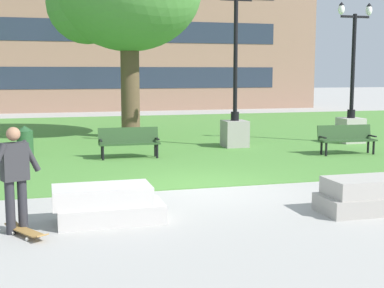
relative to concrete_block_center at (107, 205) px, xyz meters
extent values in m
plane|color=#A3A09B|center=(2.32, 2.14, -0.31)|extent=(140.00, 140.00, 0.00)
cube|color=#4C8438|center=(2.32, 12.14, -0.30)|extent=(40.00, 20.00, 0.02)
cube|color=#BCB7B2|center=(0.07, 0.00, -0.15)|extent=(1.80, 0.90, 0.32)
cube|color=beige|center=(-0.08, 0.00, 0.17)|extent=(1.66, 0.83, 0.32)
cube|color=#9E9991|center=(4.72, -0.58, -0.15)|extent=(1.80, 0.90, 0.32)
cube|color=#A6A098|center=(4.77, -0.58, 0.17)|extent=(1.66, 0.83, 0.32)
cylinder|color=#28282D|center=(-1.37, -0.21, 0.12)|extent=(0.15, 0.15, 0.86)
cylinder|color=#28282D|center=(-1.55, -0.29, 0.12)|extent=(0.15, 0.15, 0.86)
cube|color=#2D2D30|center=(-1.46, -0.25, 0.85)|extent=(0.46, 0.37, 0.60)
cylinder|color=#2D2D30|center=(-1.22, -0.03, 0.90)|extent=(0.34, 0.22, 0.54)
sphere|color=#9E7051|center=(-1.46, -0.25, 1.29)|extent=(0.22, 0.22, 0.22)
cube|color=olive|center=(-1.32, -0.49, -0.22)|extent=(0.58, 0.79, 0.02)
cube|color=olive|center=(-1.09, -0.87, -0.20)|extent=(0.23, 0.21, 0.06)
cube|color=olive|center=(-1.55, -0.10, -0.20)|extent=(0.23, 0.21, 0.06)
cylinder|color=silver|center=(-1.11, -0.62, -0.28)|extent=(0.05, 0.06, 0.06)
cylinder|color=silver|center=(-1.30, -0.73, -0.28)|extent=(0.05, 0.06, 0.06)
cylinder|color=silver|center=(-1.34, -0.24, -0.28)|extent=(0.05, 0.06, 0.06)
cylinder|color=silver|center=(-1.53, -0.35, -0.28)|extent=(0.05, 0.06, 0.06)
cube|color=#284723|center=(1.40, 6.60, 0.15)|extent=(1.81, 0.48, 0.05)
cube|color=#284723|center=(1.40, 6.85, 0.38)|extent=(1.80, 0.16, 0.46)
cube|color=black|center=(0.56, 6.62, 0.27)|extent=(0.07, 0.40, 0.04)
cube|color=black|center=(2.24, 6.59, 0.27)|extent=(0.07, 0.40, 0.04)
cylinder|color=black|center=(0.60, 6.46, -0.08)|extent=(0.07, 0.07, 0.41)
cylinder|color=black|center=(2.20, 6.43, -0.08)|extent=(0.07, 0.07, 0.41)
cylinder|color=black|center=(0.60, 6.78, -0.08)|extent=(0.07, 0.07, 0.41)
cylinder|color=black|center=(2.20, 6.75, -0.08)|extent=(0.07, 0.07, 0.41)
cube|color=#284723|center=(8.05, 5.57, 0.15)|extent=(1.82, 0.53, 0.05)
cube|color=#284723|center=(8.06, 5.82, 0.38)|extent=(1.80, 0.21, 0.46)
cube|color=black|center=(7.21, 5.61, 0.27)|extent=(0.08, 0.40, 0.04)
cube|color=black|center=(8.89, 5.52, 0.27)|extent=(0.08, 0.40, 0.04)
cylinder|color=black|center=(7.24, 5.45, -0.08)|extent=(0.07, 0.07, 0.41)
cylinder|color=black|center=(8.84, 5.37, -0.08)|extent=(0.07, 0.07, 0.41)
cylinder|color=black|center=(7.26, 5.77, -0.08)|extent=(0.07, 0.07, 0.41)
cylinder|color=black|center=(8.86, 5.69, -0.08)|extent=(0.07, 0.07, 0.41)
cube|color=gray|center=(5.27, 8.17, 0.16)|extent=(0.80, 0.80, 0.90)
cylinder|color=black|center=(5.27, 8.17, 0.76)|extent=(0.28, 0.28, 0.30)
cylinder|color=black|center=(5.27, 8.17, 2.68)|extent=(0.14, 0.14, 4.13)
cube|color=black|center=(5.27, 8.17, 4.65)|extent=(1.10, 0.08, 0.08)
cube|color=#ADA89E|center=(9.68, 8.05, 0.16)|extent=(0.80, 0.80, 0.90)
cylinder|color=black|center=(9.68, 8.05, 0.76)|extent=(0.28, 0.28, 0.30)
cylinder|color=black|center=(9.68, 8.05, 2.45)|extent=(0.14, 0.14, 3.68)
cube|color=black|center=(9.68, 8.05, 4.19)|extent=(1.10, 0.08, 0.08)
ellipsoid|color=white|center=(9.13, 8.05, 4.43)|extent=(0.22, 0.22, 0.36)
cone|color=black|center=(9.13, 8.05, 4.63)|extent=(0.20, 0.20, 0.13)
ellipsoid|color=white|center=(10.23, 8.05, 4.43)|extent=(0.22, 0.22, 0.36)
cone|color=black|center=(10.23, 8.05, 4.63)|extent=(0.20, 0.20, 0.13)
cylinder|color=brown|center=(2.21, 11.60, 1.79)|extent=(0.72, 0.72, 4.16)
sphere|color=#4C893D|center=(0.68, 12.16, 4.84)|extent=(3.05, 3.05, 3.05)
cylinder|color=#234C28|center=(-1.60, 7.59, 0.11)|extent=(0.48, 0.48, 0.80)
cone|color=#234C28|center=(-1.60, 7.59, 0.59)|extent=(0.49, 0.49, 0.16)
cube|color=#8E6B56|center=(4.71, 26.64, 5.23)|extent=(26.24, 1.00, 11.08)
cube|color=#232D3D|center=(4.71, 26.12, 1.89)|extent=(19.68, 0.03, 1.40)
cube|color=#232D3D|center=(4.71, 26.12, 4.89)|extent=(19.68, 0.03, 1.40)
camera|label=1|loc=(-0.95, -9.01, 2.25)|focal=50.00mm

